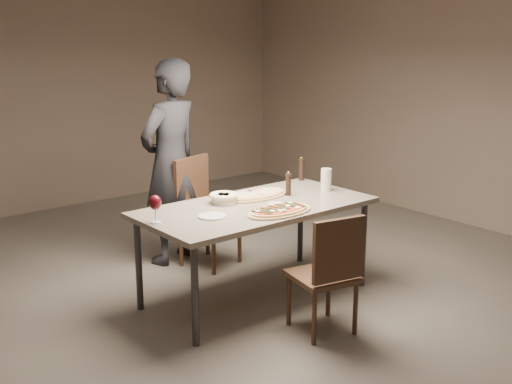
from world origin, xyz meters
TOP-DOWN VIEW (x-y plane):
  - room at (0.00, 0.00)m, footprint 7.00×7.00m
  - dining_table at (0.00, 0.00)m, footprint 1.80×0.90m
  - zucchini_pizza at (-0.01, -0.28)m, footprint 0.55×0.30m
  - ham_pizza at (0.15, 0.19)m, footprint 0.59×0.32m
  - bread_basket at (-0.16, 0.19)m, footprint 0.22×0.22m
  - oil_dish at (0.10, -0.12)m, footprint 0.13×0.13m
  - pepper_mill_left at (0.38, 0.06)m, footprint 0.05×0.05m
  - pepper_mill_right at (0.83, 0.38)m, footprint 0.05×0.05m
  - carafe at (0.73, -0.02)m, footprint 0.09×0.09m
  - wine_glass at (-0.83, 0.08)m, footprint 0.09×0.09m
  - side_plate at (-0.45, -0.06)m, footprint 0.20×0.20m
  - chair_near at (-0.03, -0.81)m, footprint 0.48×0.48m
  - chair_far at (0.12, 0.90)m, footprint 0.56×0.56m
  - diner at (-0.05, 1.13)m, footprint 0.75×0.60m

SIDE VIEW (x-z plane):
  - chair_near at x=-0.03m, z-range 0.05..0.91m
  - chair_far at x=0.12m, z-range 0.06..1.01m
  - dining_table at x=0.00m, z-range 0.32..1.07m
  - side_plate at x=-0.45m, z-range 0.75..0.76m
  - oil_dish at x=0.10m, z-range 0.75..0.77m
  - ham_pizza at x=0.15m, z-range 0.75..0.78m
  - zucchini_pizza at x=-0.01m, z-range 0.74..0.79m
  - bread_basket at x=-0.16m, z-range 0.76..0.84m
  - pepper_mill_left at x=0.38m, z-range 0.74..0.94m
  - carafe at x=0.73m, z-range 0.75..0.93m
  - pepper_mill_right at x=0.83m, z-range 0.74..0.95m
  - wine_glass at x=-0.83m, z-range 0.79..0.99m
  - diner at x=-0.05m, z-range 0.00..1.81m
  - room at x=0.00m, z-range -2.10..4.90m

